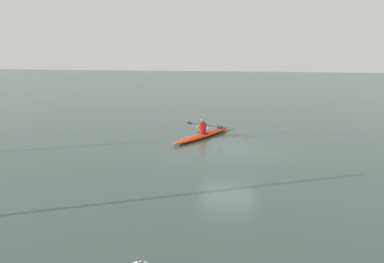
% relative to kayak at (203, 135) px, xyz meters
% --- Properties ---
extents(ground_plane, '(160.00, 160.00, 0.00)m').
position_rel_kayak_xyz_m(ground_plane, '(-1.62, 2.16, -0.13)').
color(ground_plane, '#384742').
extents(kayak, '(2.73, 4.94, 0.27)m').
position_rel_kayak_xyz_m(kayak, '(0.00, 0.00, 0.00)').
color(kayak, red).
rests_on(kayak, ground).
extents(kayaker, '(2.22, 1.03, 0.77)m').
position_rel_kayak_xyz_m(kayaker, '(0.02, 0.04, 0.45)').
color(kayaker, red).
rests_on(kayaker, kayak).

